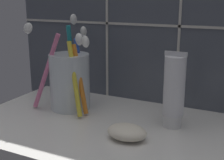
# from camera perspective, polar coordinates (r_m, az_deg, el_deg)

# --- Properties ---
(sink_counter) EXTENTS (0.65, 0.31, 0.02)m
(sink_counter) POSITION_cam_1_polar(r_m,az_deg,el_deg) (0.55, 5.54, -10.25)
(sink_counter) COLOR silver
(sink_counter) RESTS_ON ground
(toothbrush_cup) EXTENTS (0.15, 0.13, 0.19)m
(toothbrush_cup) POSITION_cam_1_polar(r_m,az_deg,el_deg) (0.64, -7.72, 0.10)
(toothbrush_cup) COLOR silver
(toothbrush_cup) RESTS_ON sink_counter
(toothpaste_tube) EXTENTS (0.04, 0.04, 0.14)m
(toothpaste_tube) POSITION_cam_1_polar(r_m,az_deg,el_deg) (0.55, 11.27, -1.91)
(toothpaste_tube) COLOR white
(toothpaste_tube) RESTS_ON sink_counter
(soap_bar) EXTENTS (0.07, 0.05, 0.02)m
(soap_bar) POSITION_cam_1_polar(r_m,az_deg,el_deg) (0.51, 2.74, -9.48)
(soap_bar) COLOR silver
(soap_bar) RESTS_ON sink_counter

